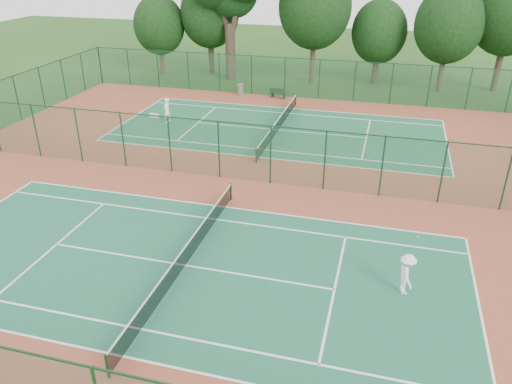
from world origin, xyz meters
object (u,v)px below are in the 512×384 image
player_far (167,111)px  player_near (407,274)px  trash_bin (241,90)px  kit_bag (154,116)px  bench (278,93)px

player_far → player_near: bearing=52.6°
trash_bin → kit_bag: 9.33m
player_far → bench: (6.70, 8.79, -0.49)m
player_far → trash_bin: (3.21, 8.90, -0.46)m
bench → kit_bag: bench is taller
player_near → trash_bin: size_ratio=1.71×
player_far → trash_bin: bearing=166.3°
player_far → trash_bin: player_far is taller
bench → trash_bin: bearing=-166.2°
player_far → bench: player_far is taller
player_near → trash_bin: bearing=13.9°
player_near → trash_bin: 29.55m
bench → player_near: bearing=-51.1°
player_near → bench: size_ratio=1.11×
trash_bin → player_near: bearing=-60.6°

